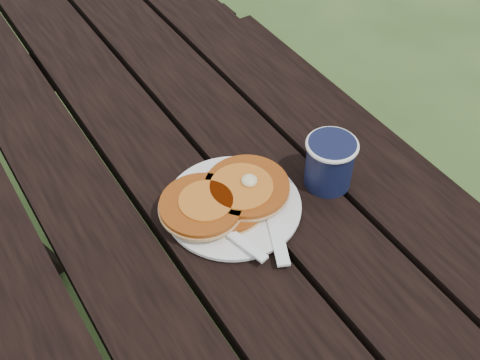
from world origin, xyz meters
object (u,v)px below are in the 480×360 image
pancake_stack (226,197)px  plate (233,206)px  picnic_table (214,342)px  coffee_cup (330,160)px

pancake_stack → plate: bearing=-50.4°
plate → pancake_stack: (-0.01, 0.01, 0.02)m
picnic_table → plate: 0.39m
picnic_table → coffee_cup: size_ratio=20.03×
plate → pancake_stack: 0.02m
picnic_table → coffee_cup: coffee_cup is taller
picnic_table → pancake_stack: 0.41m
plate → coffee_cup: coffee_cup is taller
plate → pancake_stack: size_ratio=0.99×
coffee_cup → picnic_table: bearing=171.5°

